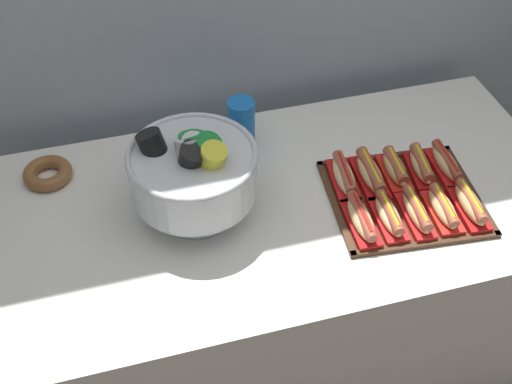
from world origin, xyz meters
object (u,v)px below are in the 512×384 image
(buffet_table, at_px, (285,281))
(hot_dog_1, at_px, (389,216))
(hot_dog_6, at_px, (370,173))
(punch_bowl, at_px, (193,171))
(hot_dog_5, at_px, (344,176))
(serving_tray, at_px, (404,198))
(cup_stack, at_px, (241,126))
(hot_dog_9, at_px, (446,164))
(hot_dog_3, at_px, (443,209))
(donut, at_px, (48,173))
(hot_dog_7, at_px, (396,170))
(hot_dog_2, at_px, (416,212))
(hot_dog_4, at_px, (470,205))
(hot_dog_0, at_px, (361,220))
(hot_dog_8, at_px, (421,166))

(buffet_table, height_order, hot_dog_1, hot_dog_1)
(hot_dog_6, height_order, punch_bowl, punch_bowl)
(hot_dog_5, bearing_deg, serving_tray, -34.09)
(serving_tray, relative_size, cup_stack, 2.58)
(hot_dog_9, height_order, punch_bowl, punch_bowl)
(hot_dog_3, xyz_separation_m, punch_bowl, (-0.63, 0.20, 0.12))
(donut, bearing_deg, hot_dog_9, -14.26)
(buffet_table, xyz_separation_m, hot_dog_7, (0.31, -0.00, 0.40))
(cup_stack, bearing_deg, hot_dog_2, -48.24)
(buffet_table, bearing_deg, serving_tray, -15.76)
(hot_dog_2, height_order, hot_dog_4, same)
(hot_dog_2, xyz_separation_m, hot_dog_4, (0.15, -0.01, -0.00))
(serving_tray, relative_size, hot_dog_6, 2.34)
(punch_bowl, distance_m, donut, 0.47)
(hot_dog_9, height_order, cup_stack, cup_stack)
(hot_dog_0, distance_m, hot_dog_1, 0.08)
(hot_dog_1, bearing_deg, hot_dog_0, 174.72)
(hot_dog_4, xyz_separation_m, hot_dog_9, (0.02, 0.16, -0.00))
(hot_dog_3, height_order, hot_dog_5, hot_dog_5)
(buffet_table, distance_m, hot_dog_8, 0.56)
(donut, bearing_deg, hot_dog_0, -27.96)
(hot_dog_3, distance_m, hot_dog_7, 0.18)
(hot_dog_0, distance_m, hot_dog_9, 0.34)
(punch_bowl, bearing_deg, buffet_table, -4.69)
(hot_dog_7, bearing_deg, hot_dog_8, -5.28)
(serving_tray, relative_size, hot_dog_7, 2.72)
(serving_tray, distance_m, hot_dog_2, 0.09)
(hot_dog_2, xyz_separation_m, hot_dog_8, (0.09, 0.16, 0.00))
(hot_dog_3, bearing_deg, buffet_table, 154.76)
(hot_dog_4, bearing_deg, hot_dog_0, 174.72)
(hot_dog_9, bearing_deg, hot_dog_8, 174.72)
(hot_dog_1, distance_m, hot_dog_4, 0.23)
(hot_dog_1, distance_m, hot_dog_6, 0.17)
(buffet_table, distance_m, hot_dog_6, 0.47)
(donut, bearing_deg, cup_stack, -1.75)
(serving_tray, distance_m, hot_dog_0, 0.17)
(hot_dog_4, height_order, hot_dog_5, same)
(hot_dog_1, bearing_deg, hot_dog_8, 42.45)
(hot_dog_0, relative_size, hot_dog_2, 1.02)
(hot_dog_8, bearing_deg, donut, 165.11)
(cup_stack, bearing_deg, buffet_table, -73.58)
(hot_dog_0, distance_m, hot_dog_7, 0.22)
(buffet_table, xyz_separation_m, hot_dog_8, (0.39, -0.01, 0.40))
(hot_dog_6, distance_m, hot_dog_9, 0.23)
(hot_dog_6, height_order, hot_dog_8, hot_dog_8)
(hot_dog_7, relative_size, hot_dog_9, 0.94)
(buffet_table, relative_size, hot_dog_9, 9.26)
(hot_dog_0, xyz_separation_m, hot_dog_1, (0.07, -0.01, -0.00))
(hot_dog_3, distance_m, hot_dog_9, 0.18)
(serving_tray, bearing_deg, hot_dog_3, -53.00)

